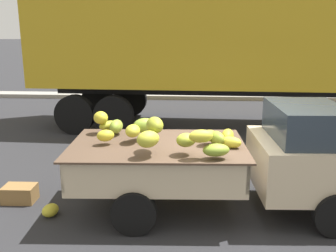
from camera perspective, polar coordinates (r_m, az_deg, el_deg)
ground at (r=6.23m, az=7.84°, el=-12.55°), size 220.00×220.00×0.00m
curb_strip at (r=15.97m, az=5.44°, el=4.38°), size 80.00×0.80×0.16m
pickup_truck at (r=6.13m, az=15.90°, el=-4.48°), size 4.81×1.96×1.70m
semi_trailer at (r=11.15m, az=11.42°, el=12.66°), size 12.06×2.89×3.95m
fallen_banana_bunch_near_tailgate at (r=6.27m, az=-17.20°, el=-11.95°), size 0.30×0.35×0.19m
produce_crate at (r=6.91m, az=-21.29°, el=-9.41°), size 0.53×0.37×0.28m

